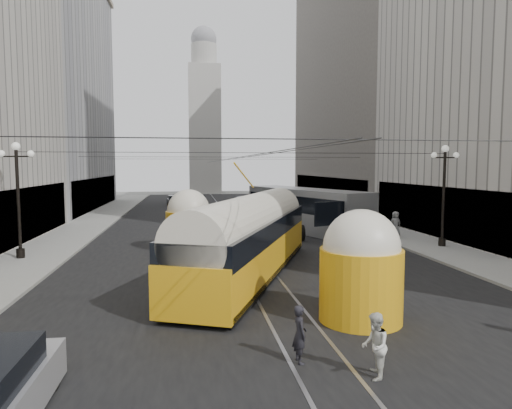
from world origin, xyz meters
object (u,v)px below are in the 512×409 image
object	(u,v)px
streetcar	(250,237)
pedestrian_sidewalk_right	(395,224)
pedestrian_crossing_a	(300,334)
city_bus	(305,208)
pedestrian_crossing_b	(375,346)

from	to	relation	value
streetcar	pedestrian_sidewalk_right	world-z (taller)	streetcar
pedestrian_crossing_a	pedestrian_sidewalk_right	size ratio (longest dim) A/B	0.87
city_bus	pedestrian_crossing_a	size ratio (longest dim) A/B	8.88
city_bus	pedestrian_sidewalk_right	xyz separation A→B (m)	(5.59, -4.39, -0.82)
streetcar	pedestrian_crossing_a	size ratio (longest dim) A/B	10.49
city_bus	pedestrian_sidewalk_right	world-z (taller)	city_bus
city_bus	pedestrian_crossing_b	bearing A→B (deg)	-100.73
pedestrian_sidewalk_right	city_bus	bearing A→B (deg)	-43.44
city_bus	pedestrian_crossing_b	world-z (taller)	city_bus
streetcar	pedestrian_crossing_b	distance (m)	11.06
streetcar	city_bus	world-z (taller)	streetcar
city_bus	pedestrian_crossing_a	bearing A→B (deg)	-104.95
city_bus	pedestrian_crossing_b	xyz separation A→B (m)	(-4.70, -24.81, -1.05)
pedestrian_crossing_b	pedestrian_crossing_a	bearing A→B (deg)	-105.68
streetcar	pedestrian_crossing_a	xyz separation A→B (m)	(0.01, -9.74, -1.10)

